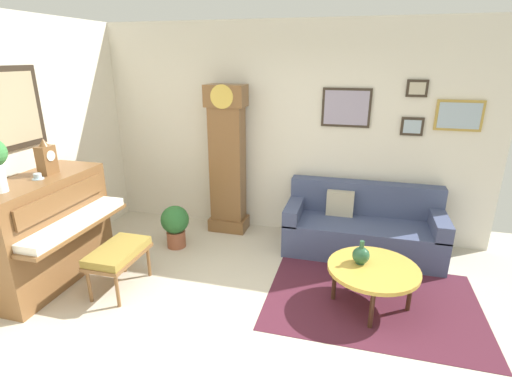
% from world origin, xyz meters
% --- Properties ---
extents(ground_plane, '(6.40, 6.00, 0.10)m').
position_xyz_m(ground_plane, '(0.00, 0.00, -0.05)').
color(ground_plane, beige).
extents(wall_back, '(5.30, 0.13, 2.80)m').
position_xyz_m(wall_back, '(0.02, 2.40, 1.40)').
color(wall_back, silver).
rests_on(wall_back, ground_plane).
extents(area_rug, '(2.10, 1.50, 0.01)m').
position_xyz_m(area_rug, '(1.20, 0.84, 0.00)').
color(area_rug, '#4C1E2D').
rests_on(area_rug, ground_plane).
extents(piano, '(0.87, 1.44, 1.17)m').
position_xyz_m(piano, '(-2.23, 0.36, 0.59)').
color(piano, brown).
rests_on(piano, ground_plane).
extents(piano_bench, '(0.42, 0.70, 0.48)m').
position_xyz_m(piano_bench, '(-1.39, 0.40, 0.41)').
color(piano_bench, brown).
rests_on(piano_bench, ground_plane).
extents(grandfather_clock, '(0.52, 0.34, 2.03)m').
position_xyz_m(grandfather_clock, '(-0.77, 2.13, 0.96)').
color(grandfather_clock, brown).
rests_on(grandfather_clock, ground_plane).
extents(couch, '(1.90, 0.80, 0.84)m').
position_xyz_m(couch, '(1.07, 1.95, 0.31)').
color(couch, '#424C70').
rests_on(couch, ground_plane).
extents(coffee_table, '(0.88, 0.88, 0.43)m').
position_xyz_m(coffee_table, '(1.18, 0.77, 0.40)').
color(coffee_table, gold).
rests_on(coffee_table, ground_plane).
extents(mantel_clock, '(0.13, 0.18, 0.38)m').
position_xyz_m(mantel_clock, '(-2.23, 0.55, 1.34)').
color(mantel_clock, brown).
rests_on(mantel_clock, piano).
extents(teacup, '(0.12, 0.12, 0.06)m').
position_xyz_m(teacup, '(-2.19, 0.36, 1.20)').
color(teacup, '#ADC6D6').
rests_on(teacup, piano).
extents(green_jug, '(0.17, 0.17, 0.24)m').
position_xyz_m(green_jug, '(1.05, 0.82, 0.51)').
color(green_jug, '#234C33').
rests_on(green_jug, coffee_table).
extents(potted_plant, '(0.36, 0.36, 0.56)m').
position_xyz_m(potted_plant, '(-1.26, 1.43, 0.32)').
color(potted_plant, '#935138').
rests_on(potted_plant, ground_plane).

